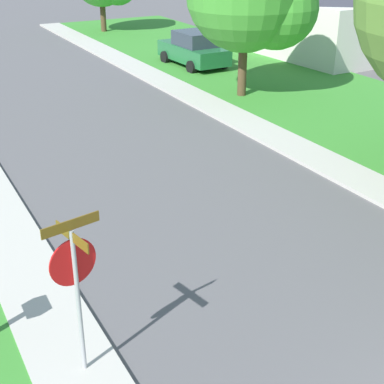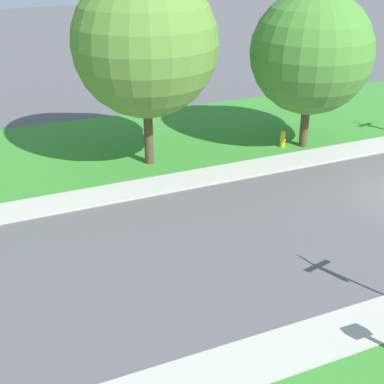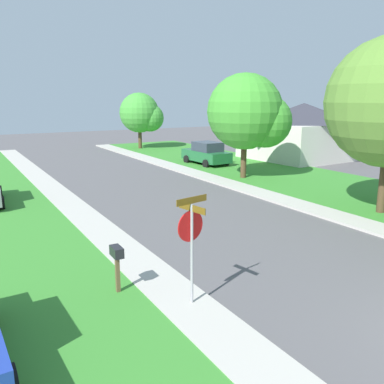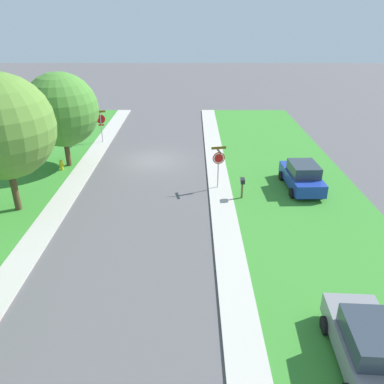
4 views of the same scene
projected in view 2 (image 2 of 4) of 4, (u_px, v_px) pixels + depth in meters
name	position (u px, v px, depth m)	size (l,w,h in m)	color
sidewalk_east	(57.00, 204.00, 18.64)	(1.40, 56.00, 0.10)	#B7B2A8
lawn_east	(35.00, 157.00, 22.52)	(8.00, 56.00, 0.08)	#38842D
tree_across_left	(148.00, 47.00, 20.20)	(5.87, 5.46, 7.55)	#4C3823
tree_across_right	(311.00, 55.00, 22.21)	(5.39, 5.01, 6.61)	#4C3823
fire_hydrant	(283.00, 139.00, 23.32)	(0.38, 0.22, 0.83)	gold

